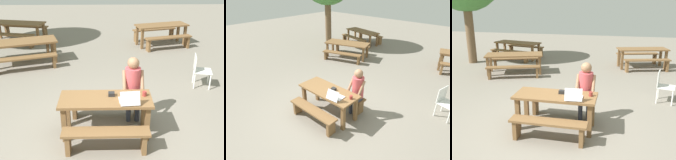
% 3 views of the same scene
% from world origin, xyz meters
% --- Properties ---
extents(ground_plane, '(30.00, 30.00, 0.00)m').
position_xyz_m(ground_plane, '(0.00, 0.00, 0.00)').
color(ground_plane, gray).
extents(picnic_table_front, '(1.70, 0.70, 0.75)m').
position_xyz_m(picnic_table_front, '(0.00, 0.00, 0.62)').
color(picnic_table_front, brown).
rests_on(picnic_table_front, ground).
extents(bench_near, '(1.50, 0.30, 0.43)m').
position_xyz_m(bench_near, '(0.00, -0.58, 0.32)').
color(bench_near, brown).
rests_on(bench_near, ground).
extents(bench_far, '(1.50, 0.30, 0.43)m').
position_xyz_m(bench_far, '(0.00, 0.58, 0.32)').
color(bench_far, brown).
rests_on(bench_far, ground).
extents(laptop, '(0.37, 0.39, 0.25)m').
position_xyz_m(laptop, '(0.42, -0.17, 0.81)').
color(laptop, silver).
rests_on(laptop, picnic_table_front).
extents(small_pouch, '(0.12, 0.10, 0.07)m').
position_xyz_m(small_pouch, '(0.11, 0.09, 0.78)').
color(small_pouch, black).
rests_on(small_pouch, picnic_table_front).
extents(coffee_mug, '(0.08, 0.08, 0.09)m').
position_xyz_m(coffee_mug, '(0.72, 0.07, 0.79)').
color(coffee_mug, '#99332D').
rests_on(coffee_mug, picnic_table_front).
extents(person_seated, '(0.42, 0.41, 1.32)m').
position_xyz_m(person_seated, '(0.55, 0.55, 0.78)').
color(person_seated, '#333847').
rests_on(person_seated, ground).
extents(plastic_chair, '(0.53, 0.53, 0.83)m').
position_xyz_m(plastic_chair, '(2.41, 2.03, 0.45)').
color(plastic_chair, white).
rests_on(plastic_chair, ground).
extents(picnic_table_mid, '(2.04, 1.19, 0.78)m').
position_xyz_m(picnic_table_mid, '(2.09, 5.68, 0.65)').
color(picnic_table_mid, brown).
rests_on(picnic_table_mid, ground).
extents(bench_mid_south, '(1.75, 0.74, 0.47)m').
position_xyz_m(bench_mid_south, '(2.26, 5.09, 0.35)').
color(bench_mid_south, brown).
rests_on(bench_mid_south, ground).
extents(bench_mid_north, '(1.75, 0.74, 0.47)m').
position_xyz_m(bench_mid_north, '(1.93, 6.27, 0.35)').
color(bench_mid_north, brown).
rests_on(bench_mid_north, ground).
extents(picnic_table_rear, '(2.19, 1.43, 0.72)m').
position_xyz_m(picnic_table_rear, '(-2.55, 3.83, 0.62)').
color(picnic_table_rear, brown).
rests_on(picnic_table_rear, ground).
extents(bench_rear_south, '(1.83, 0.87, 0.42)m').
position_xyz_m(bench_rear_south, '(-2.33, 3.19, 0.32)').
color(bench_rear_south, brown).
rests_on(bench_rear_south, ground).
extents(bench_rear_north, '(1.83, 0.87, 0.42)m').
position_xyz_m(bench_rear_north, '(-2.76, 4.48, 0.32)').
color(bench_rear_north, brown).
rests_on(bench_rear_north, ground).
extents(picnic_table_distant, '(2.21, 1.17, 0.75)m').
position_xyz_m(picnic_table_distant, '(-3.41, 6.25, 0.64)').
color(picnic_table_distant, brown).
rests_on(picnic_table_distant, ground).
extents(bench_distant_south, '(1.91, 0.67, 0.48)m').
position_xyz_m(bench_distant_south, '(-3.54, 5.60, 0.36)').
color(bench_distant_south, brown).
rests_on(bench_distant_south, ground).
extents(bench_distant_north, '(1.91, 0.67, 0.48)m').
position_xyz_m(bench_distant_north, '(-3.27, 6.89, 0.36)').
color(bench_distant_north, brown).
rests_on(bench_distant_north, ground).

